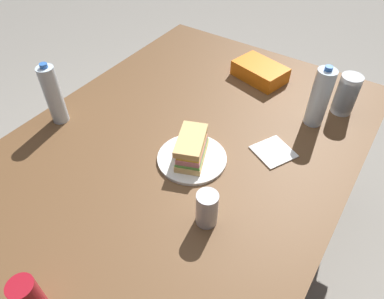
# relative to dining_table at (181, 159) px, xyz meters

# --- Properties ---
(ground_plane) EXTENTS (8.00, 8.00, 0.00)m
(ground_plane) POSITION_rel_dining_table_xyz_m (0.00, 0.00, -0.65)
(ground_plane) COLOR gray
(dining_table) EXTENTS (1.67, 1.19, 0.72)m
(dining_table) POSITION_rel_dining_table_xyz_m (0.00, 0.00, 0.00)
(dining_table) COLOR brown
(dining_table) RESTS_ON ground_plane
(paper_plate) EXTENTS (0.25, 0.25, 0.01)m
(paper_plate) POSITION_rel_dining_table_xyz_m (-0.04, -0.08, 0.08)
(paper_plate) COLOR white
(paper_plate) RESTS_ON dining_table
(sandwich) EXTENTS (0.20, 0.16, 0.08)m
(sandwich) POSITION_rel_dining_table_xyz_m (-0.03, -0.07, 0.12)
(sandwich) COLOR #DBB26B
(sandwich) RESTS_ON paper_plate
(soda_can_red) EXTENTS (0.07, 0.07, 0.12)m
(soda_can_red) POSITION_rel_dining_table_xyz_m (-0.69, -0.04, 0.13)
(soda_can_red) COLOR maroon
(soda_can_red) RESTS_ON dining_table
(chip_bag) EXTENTS (0.20, 0.26, 0.07)m
(chip_bag) POSITION_rel_dining_table_xyz_m (0.58, -0.04, 0.11)
(chip_bag) COLOR orange
(chip_bag) RESTS_ON dining_table
(water_bottle_tall) EXTENTS (0.07, 0.07, 0.25)m
(water_bottle_tall) POSITION_rel_dining_table_xyz_m (0.41, -0.36, 0.19)
(water_bottle_tall) COLOR silver
(water_bottle_tall) RESTS_ON dining_table
(plastic_cup_stack) EXTENTS (0.08, 0.08, 0.17)m
(plastic_cup_stack) POSITION_rel_dining_table_xyz_m (0.54, -0.43, 0.16)
(plastic_cup_stack) COLOR silver
(plastic_cup_stack) RESTS_ON dining_table
(water_bottle_spare) EXTENTS (0.06, 0.06, 0.26)m
(water_bottle_spare) POSITION_rel_dining_table_xyz_m (-0.14, 0.49, 0.19)
(water_bottle_spare) COLOR silver
(water_bottle_spare) RESTS_ON dining_table
(soda_can_silver) EXTENTS (0.07, 0.07, 0.12)m
(soda_can_silver) POSITION_rel_dining_table_xyz_m (-0.23, -0.26, 0.13)
(soda_can_silver) COLOR silver
(soda_can_silver) RESTS_ON dining_table
(paper_napkin) EXTENTS (0.17, 0.17, 0.01)m
(paper_napkin) POSITION_rel_dining_table_xyz_m (0.16, -0.30, 0.08)
(paper_napkin) COLOR white
(paper_napkin) RESTS_ON dining_table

